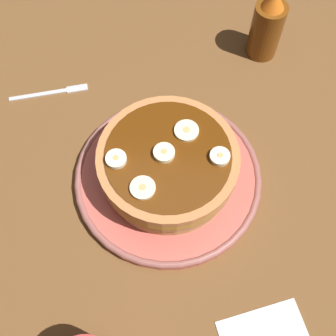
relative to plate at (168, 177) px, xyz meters
The scene contains 10 objects.
ground_plane 2.46cm from the plate, ahead, with size 140.00×140.00×3.00cm, color brown.
plate is the anchor object (origin of this frame).
pancake_stack 3.75cm from the plate, 105.49° to the right, with size 20.01×19.85×6.38cm.
banana_slice_0 7.24cm from the plate, 61.25° to the right, with size 2.90×2.90×1.02cm.
banana_slice_1 9.25cm from the plate, 28.72° to the right, with size 3.34×3.34×0.72cm.
banana_slice_2 8.32cm from the plate, 149.14° to the left, with size 3.41×3.41×0.68cm.
banana_slice_3 9.98cm from the plate, 92.44° to the left, with size 2.74×2.74×1.00cm.
banana_slice_4 9.98cm from the plate, 78.49° to the right, with size 2.82×2.82×0.96cm.
fork 24.87cm from the plate, 125.77° to the right, with size 4.46×12.78×0.50cm.
syrup_bottle 30.21cm from the plate, 151.27° to the left, with size 5.27×5.27×13.05cm.
Camera 1 is at (27.61, 2.05, 58.82)cm, focal length 46.39 mm.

